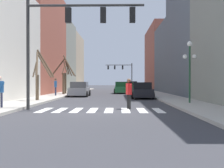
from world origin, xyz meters
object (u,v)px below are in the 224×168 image
at_px(traffic_signal_far, 122,70).
at_px(street_tree_left_near, 39,75).
at_px(car_parked_left_near, 132,87).
at_px(car_parked_left_mid, 122,88).
at_px(pedestrian_waiting_at_curb, 0,89).
at_px(pedestrian_on_right_sidewalk, 129,91).
at_px(pedestrian_on_left_sidewalk, 56,85).
at_px(traffic_signal_near, 71,27).
at_px(car_parked_right_near, 142,91).
at_px(street_tree_right_far, 66,77).
at_px(street_lamp_right_corner, 190,59).
at_px(car_at_intersection, 80,90).
at_px(street_tree_left_far, 65,77).

bearing_deg(traffic_signal_far, street_tree_left_near, -100.79).
xyz_separation_m(car_parked_left_near, car_parked_left_mid, (-1.70, -7.02, -0.03)).
distance_m(car_parked_left_mid, pedestrian_waiting_at_curb, 22.48).
distance_m(pedestrian_on_right_sidewalk, pedestrian_on_left_sidewalk, 14.16).
relative_size(traffic_signal_near, car_parked_right_near, 1.52).
distance_m(pedestrian_on_right_sidewalk, street_tree_right_far, 16.99).
bearing_deg(street_lamp_right_corner, pedestrian_on_left_sidewalk, 140.29).
relative_size(pedestrian_on_left_sidewalk, street_tree_left_near, 0.46).
height_order(traffic_signal_far, street_tree_left_near, traffic_signal_far).
bearing_deg(street_lamp_right_corner, traffic_signal_far, 95.60).
xyz_separation_m(pedestrian_on_right_sidewalk, pedestrian_on_left_sidewalk, (-7.13, 12.23, 0.19)).
bearing_deg(traffic_signal_far, pedestrian_on_left_sidewalk, -103.88).
distance_m(traffic_signal_far, pedestrian_on_left_sidewalk, 31.35).
relative_size(street_lamp_right_corner, street_tree_left_near, 1.05).
xyz_separation_m(pedestrian_on_left_sidewalk, street_tree_left_near, (0.38, -7.01, 0.89)).
distance_m(traffic_signal_far, pedestrian_waiting_at_curb, 43.93).
bearing_deg(car_parked_left_mid, pedestrian_waiting_at_curb, 161.34).
height_order(pedestrian_on_right_sidewalk, street_tree_left_near, street_tree_left_near).
relative_size(car_at_intersection, street_tree_right_far, 0.93).
bearing_deg(pedestrian_waiting_at_curb, street_tree_right_far, 114.56).
bearing_deg(traffic_signal_far, traffic_signal_near, -94.81).
xyz_separation_m(car_parked_left_near, pedestrian_on_left_sidewalk, (-8.80, -15.44, 0.45)).
bearing_deg(pedestrian_waiting_at_curb, car_at_intersection, 106.22).
bearing_deg(street_tree_left_far, pedestrian_on_left_sidewalk, -89.66).
relative_size(car_at_intersection, street_tree_left_far, 0.97).
bearing_deg(street_tree_right_far, pedestrian_on_left_sidewalk, -96.57).
bearing_deg(car_parked_left_near, street_tree_left_far, 140.32).
height_order(traffic_signal_far, street_tree_right_far, traffic_signal_far).
xyz_separation_m(traffic_signal_far, car_parked_left_near, (1.32, -14.85, -3.43)).
relative_size(car_parked_left_mid, pedestrian_on_right_sidewalk, 2.37).
height_order(car_parked_left_near, car_at_intersection, car_parked_left_near).
bearing_deg(pedestrian_on_left_sidewalk, street_lamp_right_corner, -135.91).
relative_size(pedestrian_on_right_sidewalk, street_tree_right_far, 0.39).
distance_m(street_lamp_right_corner, car_parked_left_mid, 18.53).
distance_m(car_parked_left_near, street_tree_left_near, 24.02).
distance_m(traffic_signal_near, street_tree_right_far, 16.59).
height_order(car_parked_left_near, street_tree_left_far, street_tree_left_far).
xyz_separation_m(street_lamp_right_corner, street_tree_left_near, (-11.01, 2.44, -1.00)).
xyz_separation_m(car_at_intersection, street_tree_right_far, (-1.98, 2.30, 1.38)).
relative_size(pedestrian_on_right_sidewalk, street_tree_left_far, 0.40).
height_order(traffic_signal_far, car_parked_left_mid, traffic_signal_far).
distance_m(car_parked_right_near, pedestrian_on_left_sidewalk, 9.10).
bearing_deg(pedestrian_on_left_sidewalk, pedestrian_waiting_at_curb, 173.43).
relative_size(street_lamp_right_corner, street_tree_right_far, 0.92).
xyz_separation_m(car_parked_right_near, pedestrian_on_right_sidewalk, (-1.65, -9.89, 0.32)).
height_order(traffic_signal_near, street_tree_right_far, traffic_signal_near).
distance_m(car_at_intersection, street_tree_left_near, 8.39).
height_order(car_at_intersection, car_parked_right_near, car_at_intersection).
relative_size(car_parked_left_near, car_parked_right_near, 1.11).
relative_size(traffic_signal_near, street_tree_left_near, 1.66).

